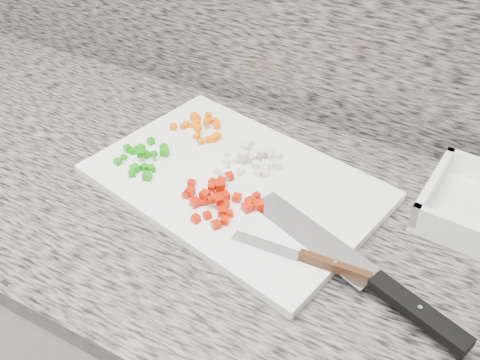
% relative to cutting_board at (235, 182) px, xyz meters
% --- Properties ---
extents(cabinet, '(3.92, 0.62, 0.86)m').
position_rel_cutting_board_xyz_m(cabinet, '(-0.12, -0.04, -0.48)').
color(cabinet, white).
rests_on(cabinet, ground).
extents(countertop, '(3.96, 0.64, 0.04)m').
position_rel_cutting_board_xyz_m(countertop, '(-0.12, -0.04, -0.03)').
color(countertop, slate).
rests_on(countertop, cabinet).
extents(cutting_board, '(0.54, 0.42, 0.02)m').
position_rel_cutting_board_xyz_m(cutting_board, '(0.00, 0.00, 0.00)').
color(cutting_board, white).
rests_on(cutting_board, countertop).
extents(carrot_pile, '(0.10, 0.09, 0.02)m').
position_rel_cutting_board_xyz_m(carrot_pile, '(-0.13, 0.10, 0.01)').
color(carrot_pile, orange).
rests_on(carrot_pile, cutting_board).
extents(onion_pile, '(0.11, 0.10, 0.03)m').
position_rel_cutting_board_xyz_m(onion_pile, '(0.01, 0.06, 0.02)').
color(onion_pile, silver).
rests_on(onion_pile, cutting_board).
extents(green_pepper_pile, '(0.10, 0.11, 0.02)m').
position_rel_cutting_board_xyz_m(green_pepper_pile, '(-0.17, -0.04, 0.02)').
color(green_pepper_pile, '#17900D').
rests_on(green_pepper_pile, cutting_board).
extents(red_pepper_pile, '(0.14, 0.13, 0.02)m').
position_rel_cutting_board_xyz_m(red_pepper_pile, '(0.01, -0.07, 0.02)').
color(red_pepper_pile, '#C21A02').
rests_on(red_pepper_pile, cutting_board).
extents(garlic_pile, '(0.05, 0.06, 0.01)m').
position_rel_cutting_board_xyz_m(garlic_pile, '(-0.02, -0.01, 0.01)').
color(garlic_pile, beige).
rests_on(garlic_pile, cutting_board).
extents(chef_knife, '(0.37, 0.17, 0.02)m').
position_rel_cutting_board_xyz_m(chef_knife, '(0.29, -0.11, 0.01)').
color(chef_knife, silver).
rests_on(chef_knife, cutting_board).
extents(paring_knife, '(0.21, 0.03, 0.02)m').
position_rel_cutting_board_xyz_m(paring_knife, '(0.20, -0.11, 0.01)').
color(paring_knife, silver).
rests_on(paring_knife, cutting_board).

